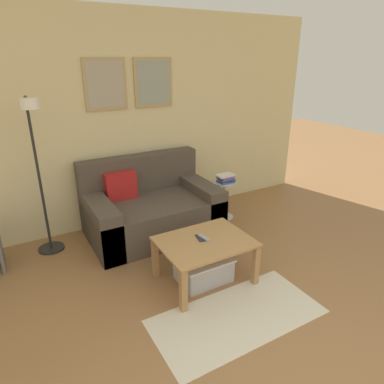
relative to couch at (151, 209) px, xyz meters
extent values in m
cube|color=beige|center=(-0.13, 0.50, 0.97)|extent=(5.60, 0.06, 2.55)
cube|color=tan|center=(-0.29, 0.46, 1.43)|extent=(0.49, 0.02, 0.57)
cube|color=#ADA38E|center=(-0.29, 0.45, 1.43)|extent=(0.42, 0.01, 0.50)
cube|color=tan|center=(0.30, 0.46, 1.43)|extent=(0.49, 0.02, 0.57)
cube|color=#939E8E|center=(0.30, 0.45, 1.43)|extent=(0.42, 0.01, 0.50)
cube|color=beige|center=(0.02, -1.74, -0.30)|extent=(1.44, 0.69, 0.01)
cube|color=#4C4238|center=(0.00, -0.05, -0.08)|extent=(1.51, 0.97, 0.44)
cube|color=#4C4238|center=(0.00, 0.33, 0.37)|extent=(1.51, 0.20, 0.45)
cube|color=#4C4238|center=(-0.63, -0.05, -0.02)|extent=(0.24, 0.97, 0.56)
cube|color=#4C4238|center=(0.64, -0.05, -0.02)|extent=(0.24, 0.97, 0.56)
cube|color=red|center=(-0.30, 0.16, 0.30)|extent=(0.36, 0.14, 0.32)
cube|color=#AD7F4C|center=(0.05, -1.16, 0.12)|extent=(0.85, 0.65, 0.02)
cube|color=#AD7F4C|center=(-0.33, -1.45, -0.10)|extent=(0.06, 0.06, 0.41)
cube|color=#AD7F4C|center=(0.44, -1.45, -0.10)|extent=(0.06, 0.06, 0.41)
cube|color=#AD7F4C|center=(-0.33, -0.87, -0.10)|extent=(0.06, 0.06, 0.41)
cube|color=#AD7F4C|center=(0.44, -0.87, -0.10)|extent=(0.06, 0.06, 0.41)
cube|color=#B2B2B7|center=(0.04, -1.16, -0.19)|extent=(0.48, 0.36, 0.22)
cube|color=silver|center=(0.04, -1.16, -0.07)|extent=(0.50, 0.38, 0.02)
cylinder|color=black|center=(-1.15, 0.17, -0.29)|extent=(0.28, 0.28, 0.02)
cylinder|color=black|center=(-1.15, 0.17, 0.54)|extent=(0.03, 0.03, 1.65)
cylinder|color=black|center=(-1.15, 0.00, 1.37)|extent=(0.02, 0.34, 0.02)
cylinder|color=white|center=(-1.15, -0.16, 1.34)|extent=(0.15, 0.15, 0.09)
cylinder|color=silver|center=(1.00, -0.10, -0.29)|extent=(0.26, 0.26, 0.01)
cylinder|color=silver|center=(1.00, -0.10, -0.05)|extent=(0.04, 0.04, 0.47)
cylinder|color=silver|center=(1.00, -0.10, 0.20)|extent=(0.31, 0.31, 0.02)
cube|color=#335199|center=(1.01, -0.12, 0.22)|extent=(0.21, 0.17, 0.02)
cube|color=#D18438|center=(1.00, -0.12, 0.24)|extent=(0.17, 0.13, 0.01)
cube|color=#335199|center=(1.01, -0.12, 0.25)|extent=(0.21, 0.18, 0.02)
cube|color=#8C4C93|center=(1.01, -0.10, 0.27)|extent=(0.18, 0.18, 0.03)
cube|color=silver|center=(1.00, -0.11, 0.30)|extent=(0.24, 0.16, 0.02)
cube|color=#99999E|center=(0.06, -1.13, 0.14)|extent=(0.06, 0.15, 0.02)
cube|color=#1E2338|center=(0.04, -1.10, 0.13)|extent=(0.09, 0.15, 0.01)
camera|label=1|loc=(-1.43, -3.52, 1.72)|focal=32.00mm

